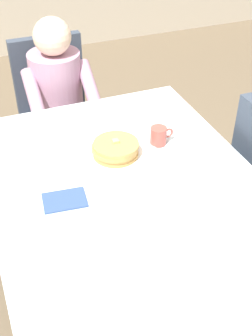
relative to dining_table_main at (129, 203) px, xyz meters
name	(u,v)px	position (x,y,z in m)	size (l,w,h in m)	color
ground_plane	(129,297)	(0.00, 0.00, -0.65)	(14.00, 14.00, 0.00)	brown
dining_table_main	(129,203)	(0.00, 0.00, 0.00)	(1.12, 1.52, 0.74)	silver
chair_diner	(55,103)	(-0.04, 1.17, -0.12)	(0.44, 0.45, 0.93)	#384251
diner_person	(59,95)	(-0.04, 1.01, 0.02)	(0.40, 0.43, 1.12)	#B2849E
plate_breakfast	(116,156)	(0.02, 0.21, 0.10)	(0.28, 0.28, 0.02)	white
breakfast_stack	(115,149)	(0.02, 0.21, 0.14)	(0.21, 0.21, 0.08)	tan
cup_coffee	(159,136)	(0.24, 0.24, 0.13)	(0.11, 0.08, 0.08)	#B24C42
fork_left_of_plate	(76,169)	(-0.17, 0.19, 0.09)	(0.18, 0.01, 0.01)	silver
knife_right_of_plate	(156,150)	(0.21, 0.19, 0.09)	(0.20, 0.01, 0.01)	silver
spoon_near_edge	(141,210)	(-0.01, -0.14, 0.09)	(0.15, 0.01, 0.01)	silver
napkin_folded	(65,200)	(-0.27, 0.02, 0.09)	(0.17, 0.12, 0.01)	#334C7F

